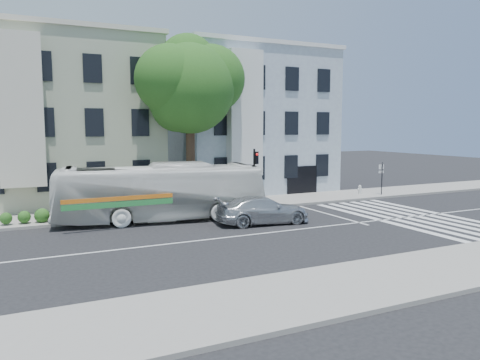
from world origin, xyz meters
TOP-DOWN VIEW (x-y plane):
  - ground at (0.00, 0.00)m, footprint 120.00×120.00m
  - sidewalk_far at (0.00, 8.00)m, footprint 80.00×4.00m
  - sidewalk_near at (0.00, -8.00)m, footprint 80.00×4.00m
  - building_left at (-7.00, 15.00)m, footprint 12.00×10.00m
  - building_right at (7.00, 15.00)m, footprint 12.00×10.00m
  - street_tree at (0.06, 8.74)m, footprint 7.30×5.90m
  - bus at (-2.93, 5.20)m, footprint 4.24×11.63m
  - sedan at (1.72, 2.07)m, footprint 2.66×5.23m
  - hedge at (-6.35, 6.80)m, footprint 8.25×3.79m
  - traffic_signal at (3.28, 5.94)m, footprint 0.38×0.52m
  - fire_hydrant at (13.13, 7.81)m, footprint 0.38×0.22m
  - far_sign_pole at (14.29, 6.81)m, footprint 0.43×0.17m

SIDE VIEW (x-z plane):
  - ground at x=0.00m, z-range 0.00..0.00m
  - sidewalk_far at x=0.00m, z-range 0.00..0.15m
  - sidewalk_near at x=0.00m, z-range 0.00..0.15m
  - fire_hydrant at x=13.13m, z-range 0.16..0.83m
  - hedge at x=-6.35m, z-range 0.15..0.85m
  - sedan at x=1.72m, z-range 0.00..1.45m
  - bus at x=-2.93m, z-range 0.00..3.17m
  - far_sign_pole at x=14.29m, z-range 0.48..2.87m
  - traffic_signal at x=3.28m, z-range 0.55..4.34m
  - building_left at x=-7.00m, z-range 0.00..11.00m
  - building_right at x=7.00m, z-range 0.00..11.00m
  - street_tree at x=0.06m, z-range 2.28..13.38m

